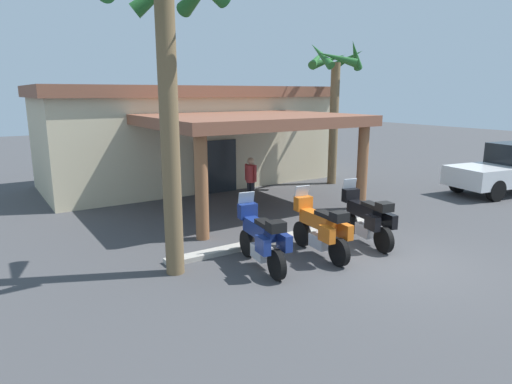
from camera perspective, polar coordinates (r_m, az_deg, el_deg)
ground_plane at (r=11.25m, az=16.75°, el=-8.35°), size 80.00×80.00×0.00m
motel_building at (r=19.73m, az=-8.50°, el=7.35°), size 12.43×10.86×4.19m
motorcycle_blue at (r=10.12m, az=0.73°, el=-5.96°), size 0.80×2.21×1.61m
motorcycle_orange at (r=10.95m, az=8.30°, el=-4.64°), size 0.74×2.21×1.61m
motorcycle_black at (r=12.07m, az=14.02°, el=-3.27°), size 0.89×2.20×1.61m
pedestrian at (r=15.52m, az=-0.68°, el=1.80°), size 0.32×0.52×1.74m
pickup_truck_white at (r=20.43m, az=29.86°, el=2.54°), size 5.43×2.69×1.95m
palm_tree_near_portico at (r=19.59m, az=10.01°, el=13.57°), size 2.42×2.53×6.07m
palm_tree_roadside at (r=9.49m, az=-11.42°, el=16.76°), size 2.53×2.59×6.83m
curb_strip at (r=12.22m, az=3.68°, el=-5.83°), size 6.87×0.36×0.12m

